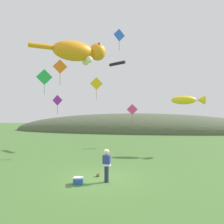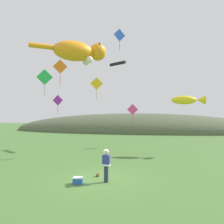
% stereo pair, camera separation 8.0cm
% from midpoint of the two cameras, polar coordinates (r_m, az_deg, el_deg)
% --- Properties ---
extents(ground_plane, '(120.00, 120.00, 0.00)m').
position_cam_midpoint_polar(ground_plane, '(13.03, -2.96, -17.07)').
color(ground_plane, '#477033').
extents(distant_hill_ridge, '(51.67, 15.12, 7.24)m').
position_cam_midpoint_polar(distant_hill_ridge, '(44.60, 6.27, -5.00)').
color(distant_hill_ridge, '#4C563D').
rests_on(distant_hill_ridge, ground).
extents(festival_attendant, '(0.44, 0.30, 1.77)m').
position_cam_midpoint_polar(festival_attendant, '(12.21, -1.34, -13.58)').
color(festival_attendant, '#232D47').
rests_on(festival_attendant, ground).
extents(kite_spool, '(0.14, 0.21, 0.21)m').
position_cam_midpoint_polar(kite_spool, '(13.46, -3.55, -16.03)').
color(kite_spool, olive).
rests_on(kite_spool, ground).
extents(picnic_cooler, '(0.52, 0.37, 0.36)m').
position_cam_midpoint_polar(picnic_cooler, '(12.27, -8.73, -17.26)').
color(picnic_cooler, blue).
rests_on(picnic_cooler, ground).
extents(kite_giant_cat, '(7.25, 5.41, 2.55)m').
position_cam_midpoint_polar(kite_giant_cat, '(25.28, -8.49, 15.30)').
color(kite_giant_cat, orange).
extents(kite_fish_windsock, '(3.05, 0.92, 0.93)m').
position_cam_midpoint_polar(kite_fish_windsock, '(21.62, 19.26, 2.99)').
color(kite_fish_windsock, yellow).
extents(kite_tube_streamer, '(2.11, 1.56, 0.44)m').
position_cam_midpoint_polar(kite_tube_streamer, '(25.89, 1.47, 12.53)').
color(kite_tube_streamer, black).
extents(kite_diamond_orange, '(1.04, 0.45, 2.03)m').
position_cam_midpoint_polar(kite_diamond_orange, '(17.98, -13.26, 11.41)').
color(kite_diamond_orange, orange).
extents(kite_diamond_violet, '(1.13, 0.08, 2.03)m').
position_cam_midpoint_polar(kite_diamond_violet, '(23.40, -13.88, 2.95)').
color(kite_diamond_violet, purple).
extents(kite_diamond_pink, '(1.23, 0.11, 2.14)m').
position_cam_midpoint_polar(kite_diamond_pink, '(24.65, 5.49, 0.62)').
color(kite_diamond_pink, '#E53F8C').
extents(kite_diamond_green, '(1.33, 0.53, 2.32)m').
position_cam_midpoint_polar(kite_diamond_green, '(20.47, -17.09, 8.67)').
color(kite_diamond_green, green).
extents(kite_diamond_blue, '(1.04, 0.71, 2.14)m').
position_cam_midpoint_polar(kite_diamond_blue, '(22.57, 2.08, 19.40)').
color(kite_diamond_blue, blue).
extents(kite_diamond_gold, '(1.16, 0.33, 2.10)m').
position_cam_midpoint_polar(kite_diamond_gold, '(20.51, -3.92, 7.36)').
color(kite_diamond_gold, yellow).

